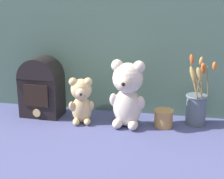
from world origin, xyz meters
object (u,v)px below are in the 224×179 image
(flower_vase, at_px, (197,105))
(decorative_tin_tall, at_px, (164,118))
(teddy_bear_large, at_px, (127,93))
(vintage_radio, at_px, (42,87))
(teddy_bear_medium, at_px, (81,100))

(flower_vase, height_order, decorative_tin_tall, flower_vase)
(teddy_bear_large, relative_size, vintage_radio, 1.05)
(teddy_bear_medium, relative_size, flower_vase, 0.64)
(flower_vase, relative_size, vintage_radio, 1.17)
(decorative_tin_tall, bearing_deg, vintage_radio, 177.25)
(teddy_bear_medium, xyz_separation_m, decorative_tin_tall, (0.34, 0.03, -0.07))
(teddy_bear_large, bearing_deg, decorative_tin_tall, 8.90)
(teddy_bear_large, distance_m, teddy_bear_medium, 0.20)
(teddy_bear_large, height_order, flower_vase, flower_vase)
(vintage_radio, bearing_deg, teddy_bear_large, -7.16)
(teddy_bear_large, height_order, teddy_bear_medium, teddy_bear_large)
(vintage_radio, xyz_separation_m, decorative_tin_tall, (0.54, -0.03, -0.09))
(teddy_bear_large, relative_size, decorative_tin_tall, 3.47)
(teddy_bear_large, xyz_separation_m, vintage_radio, (-0.39, 0.05, -0.01))
(teddy_bear_medium, distance_m, decorative_tin_tall, 0.35)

